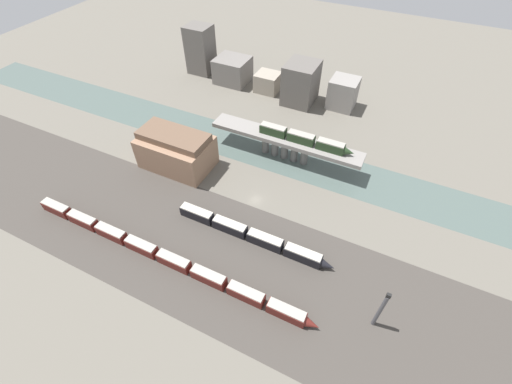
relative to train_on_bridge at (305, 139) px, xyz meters
The scene contains 14 objects.
ground_plane 27.79m from the train_on_bridge, 106.03° to the right, with size 400.00×400.00×0.00m, color #666056.
railbed_yard 50.30m from the train_on_bridge, 98.28° to the right, with size 280.00×42.00×0.01m, color #423D38.
river_water 12.85m from the train_on_bridge, behind, with size 320.00×19.35×0.01m, color #4C5B56.
bridge 7.99m from the train_on_bridge, behind, with size 56.62×7.80×9.03m.
train_on_bridge is the anchor object (origin of this frame).
train_yard_near 61.24m from the train_on_bridge, 110.37° to the right, with size 92.37×2.88×3.62m.
train_yard_mid 40.36m from the train_on_bridge, 91.95° to the right, with size 49.89×3.00×3.72m.
warehouse_building 45.45m from the train_on_bridge, 152.81° to the right, with size 24.93×15.87×13.92m.
signal_tower 61.78m from the train_on_bridge, 53.00° to the right, with size 1.00×0.94×14.92m.
city_block_far_left 83.63m from the train_on_bridge, 147.80° to the left, with size 11.87×10.71×22.58m, color #605B56.
city_block_left 67.01m from the train_on_bridge, 140.82° to the left, with size 15.50×13.92×11.57m, color slate.
city_block_center 53.46m from the train_on_bridge, 128.31° to the left, with size 10.68×9.80×8.46m, color gray.
city_block_right 42.48m from the train_on_bridge, 112.24° to the left, with size 13.30×15.02×17.79m, color #605B56.
city_block_far_right 43.54m from the train_on_bridge, 87.15° to the left, with size 11.52×11.19×12.97m, color gray.
Camera 1 is at (33.53, -69.01, 83.58)m, focal length 24.00 mm.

